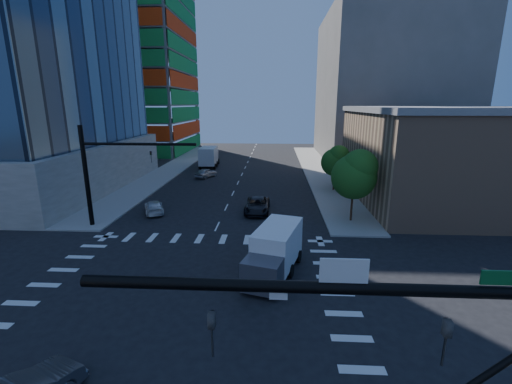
{
  "coord_description": "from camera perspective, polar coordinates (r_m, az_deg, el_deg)",
  "views": [
    {
      "loc": [
        5.2,
        -17.32,
        10.89
      ],
      "look_at": [
        3.79,
        8.0,
        4.35
      ],
      "focal_mm": 24.0,
      "sensor_mm": 36.0,
      "label": 1
    }
  ],
  "objects": [
    {
      "name": "ground",
      "position": [
        21.11,
        -12.09,
        -16.95
      ],
      "size": [
        160.0,
        160.0,
        0.0
      ],
      "primitive_type": "plane",
      "color": "black",
      "rests_on": "ground"
    },
    {
      "name": "road_markings",
      "position": [
        21.11,
        -12.09,
        -16.94
      ],
      "size": [
        20.0,
        20.0,
        0.01
      ],
      "primitive_type": "cube",
      "color": "silver",
      "rests_on": "ground"
    },
    {
      "name": "sidewalk_ne",
      "position": [
        58.79,
        10.28,
        3.63
      ],
      "size": [
        5.0,
        60.0,
        0.15
      ],
      "primitive_type": "cube",
      "color": "gray",
      "rests_on": "ground"
    },
    {
      "name": "sidewalk_nw",
      "position": [
        60.96,
        -13.79,
        3.83
      ],
      "size": [
        5.0,
        60.0,
        0.15
      ],
      "primitive_type": "cube",
      "color": "gray",
      "rests_on": "ground"
    },
    {
      "name": "construction_building",
      "position": [
        86.79,
        -20.6,
        22.71
      ],
      "size": [
        25.16,
        34.5,
        70.6
      ],
      "color": "slate",
      "rests_on": "ground"
    },
    {
      "name": "commercial_building",
      "position": [
        44.38,
        29.79,
        5.34
      ],
      "size": [
        20.5,
        22.5,
        10.6
      ],
      "color": "tan",
      "rests_on": "ground"
    },
    {
      "name": "bg_building_ne",
      "position": [
        75.6,
        20.77,
        15.93
      ],
      "size": [
        24.0,
        30.0,
        28.0
      ],
      "primitive_type": "cube",
      "color": "#635F59",
      "rests_on": "ground"
    },
    {
      "name": "signal_mast_nw",
      "position": [
        33.02,
        -24.33,
        3.77
      ],
      "size": [
        10.2,
        0.4,
        9.0
      ],
      "color": "black",
      "rests_on": "sidewalk_nw"
    },
    {
      "name": "tree_south",
      "position": [
        32.69,
        16.28,
        2.94
      ],
      "size": [
        4.16,
        4.16,
        6.82
      ],
      "color": "#382316",
      "rests_on": "sidewalk_ne"
    },
    {
      "name": "tree_north",
      "position": [
        44.45,
        13.21,
        5.15
      ],
      "size": [
        3.54,
        3.52,
        5.78
      ],
      "color": "#382316",
      "rests_on": "sidewalk_ne"
    },
    {
      "name": "car_nb_far",
      "position": [
        35.33,
        0.22,
        -2.24
      ],
      "size": [
        2.54,
        5.32,
        1.46
      ],
      "primitive_type": "imported",
      "rotation": [
        0.0,
        0.0,
        -0.02
      ],
      "color": "black",
      "rests_on": "ground"
    },
    {
      "name": "car_sb_near",
      "position": [
        36.75,
        -16.65,
        -2.38
      ],
      "size": [
        3.3,
        4.65,
        1.25
      ],
      "primitive_type": "imported",
      "rotation": [
        0.0,
        0.0,
        3.54
      ],
      "color": "white",
      "rests_on": "ground"
    },
    {
      "name": "car_sb_mid",
      "position": [
        52.76,
        -8.34,
        3.18
      ],
      "size": [
        3.21,
        4.43,
        1.4
      ],
      "primitive_type": "imported",
      "rotation": [
        0.0,
        0.0,
        2.72
      ],
      "color": "#A8AAB0",
      "rests_on": "ground"
    },
    {
      "name": "box_truck_near",
      "position": [
        22.43,
        2.91,
        -10.68
      ],
      "size": [
        4.06,
        6.36,
        3.09
      ],
      "rotation": [
        0.0,
        0.0,
        -0.28
      ],
      "color": "black",
      "rests_on": "ground"
    },
    {
      "name": "box_truck_far",
      "position": [
        61.97,
        -7.78,
        5.68
      ],
      "size": [
        3.2,
        6.9,
        3.55
      ],
      "rotation": [
        0.0,
        0.0,
        3.19
      ],
      "color": "black",
      "rests_on": "ground"
    }
  ]
}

